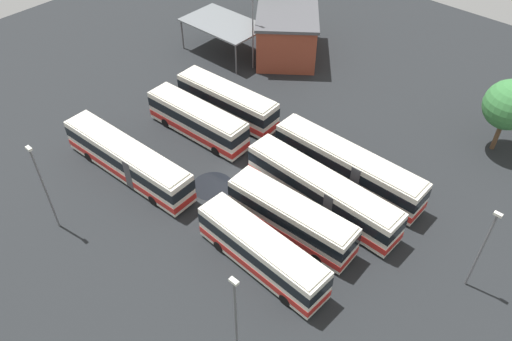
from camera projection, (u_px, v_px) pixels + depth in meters
ground_plane at (239, 179)px, 46.56m from camera, size 94.36×94.36×0.00m
bus_row0_slot0 at (348, 166)px, 45.10m from camera, size 14.70×2.72×3.50m
bus_row0_slot1 at (322, 191)px, 42.72m from camera, size 14.74×2.92×3.50m
bus_row0_slot2 at (291, 217)px, 40.57m from camera, size 11.34×3.10×3.50m
bus_row0_slot3 at (262, 251)px, 37.99m from camera, size 11.48×3.06×3.50m
bus_row1_slot0 at (227, 101)px, 52.53m from camera, size 11.88×3.27×3.50m
bus_row1_slot1 at (197, 120)px, 50.13m from camera, size 11.50×3.13×3.50m
bus_row1_slot3 at (128, 160)px, 45.69m from camera, size 14.79×3.27×3.50m
depot_building at (287, 32)px, 61.57m from camera, size 12.28×12.80×5.65m
maintenance_shelter at (223, 24)px, 61.16m from camera, size 9.84×6.20×3.99m
lamp_post_far_corner at (253, 29)px, 57.51m from camera, size 0.56×0.28×9.23m
lamp_post_by_building at (44, 186)px, 39.17m from camera, size 0.56×0.28×8.54m
lamp_post_mid_lot at (482, 247)px, 35.15m from camera, size 0.56×0.28×7.80m
lamp_post_near_entrance at (236, 324)px, 29.73m from camera, size 0.56×0.28×9.63m
tree_west_edge at (509, 105)px, 46.33m from camera, size 4.72×4.72×7.53m
puddle_centre_drain at (223, 88)px, 57.64m from camera, size 2.20×2.20×0.01m
puddle_between_rows at (213, 186)px, 45.85m from camera, size 3.78×3.78×0.01m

